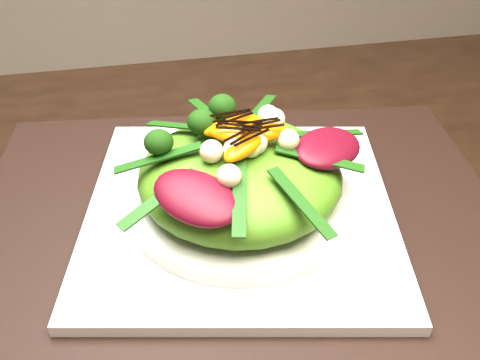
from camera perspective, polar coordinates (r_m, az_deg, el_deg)
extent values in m
cube|color=black|center=(0.51, -16.92, -13.14)|extent=(1.60, 0.90, 0.75)
cube|color=black|center=(0.55, 0.00, -3.69)|extent=(0.56, 0.45, 0.00)
cube|color=silver|center=(0.55, 0.00, -3.07)|extent=(0.34, 0.34, 0.01)
cylinder|color=silver|center=(0.54, 0.00, -1.96)|extent=(0.23, 0.23, 0.02)
ellipsoid|color=#4A7B17|center=(0.52, 0.00, 0.46)|extent=(0.20, 0.20, 0.06)
ellipsoid|color=#420711|center=(0.52, 8.95, 3.27)|extent=(0.09, 0.09, 0.02)
ellipsoid|color=#E96103|center=(0.51, -2.86, 4.96)|extent=(0.06, 0.05, 0.01)
sphere|color=#193309|center=(0.51, -6.94, 5.03)|extent=(0.05, 0.05, 0.04)
sphere|color=beige|center=(0.46, 3.04, 1.04)|extent=(0.02, 0.02, 0.02)
cube|color=black|center=(0.51, -2.89, 5.72)|extent=(0.04, 0.02, 0.00)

